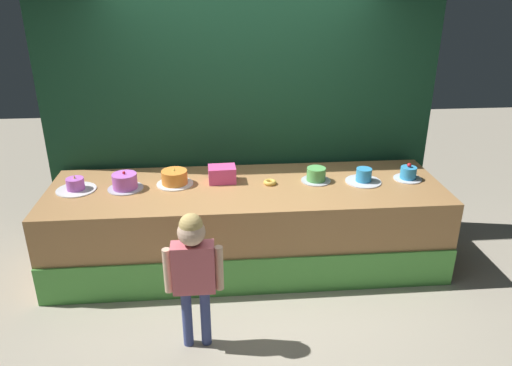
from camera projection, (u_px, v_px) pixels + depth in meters
name	position (u px, v px, depth m)	size (l,w,h in m)	color
ground_plane	(252.00, 294.00, 4.23)	(12.00, 12.00, 0.00)	#ADA38E
stage_platform	(247.00, 225.00, 4.57)	(3.59, 1.11, 0.79)	#B27F4C
curtain_backdrop	(241.00, 85.00, 4.69)	(3.84, 0.08, 3.16)	#19472D
child_figure	(193.00, 264.00, 3.38)	(0.42, 0.19, 1.09)	#3F4C8C
pink_box	(222.00, 174.00, 4.49)	(0.25, 0.19, 0.15)	#F34E9B
donut	(270.00, 182.00, 4.45)	(0.12, 0.12, 0.04)	#F2BF4C
cake_far_left	(76.00, 186.00, 4.32)	(0.35, 0.35, 0.15)	white
cake_left	(125.00, 182.00, 4.33)	(0.32, 0.32, 0.17)	silver
cake_center_left	(175.00, 178.00, 4.43)	(0.33, 0.33, 0.17)	white
cake_center_right	(316.00, 175.00, 4.50)	(0.28, 0.28, 0.13)	silver
cake_right	(364.00, 177.00, 4.49)	(0.33, 0.33, 0.13)	silver
cake_far_right	(408.00, 174.00, 4.55)	(0.26, 0.26, 0.16)	silver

